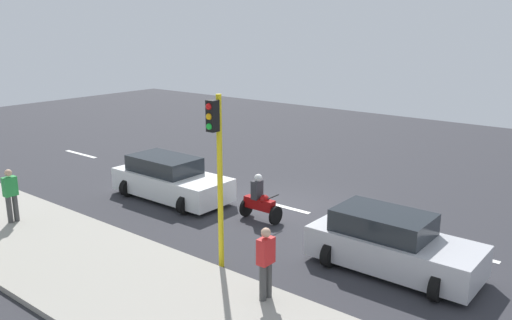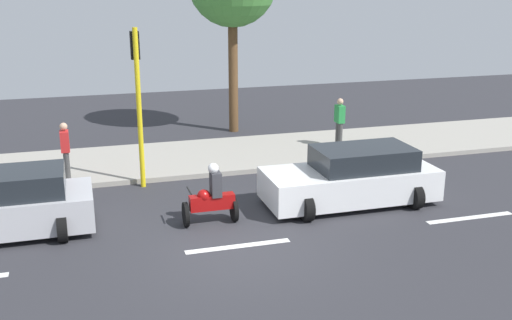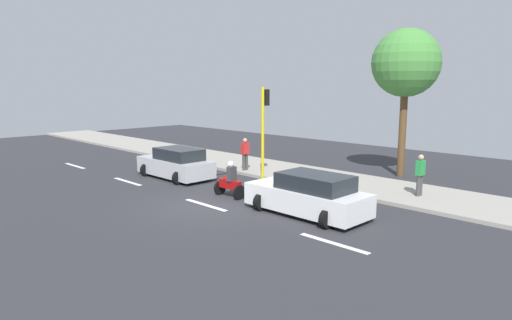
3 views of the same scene
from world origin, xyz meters
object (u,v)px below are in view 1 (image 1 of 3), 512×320
(car_silver, at_px, (391,244))
(pedestrian_near_signal, at_px, (266,261))
(car_white, at_px, (170,179))
(motorcycle, at_px, (260,201))
(pedestrian_by_tree, at_px, (11,194))
(traffic_light_corner, at_px, (217,158))

(car_silver, bearing_deg, pedestrian_near_signal, -23.12)
(car_white, xyz_separation_m, pedestrian_near_signal, (3.74, 7.25, 0.35))
(car_white, relative_size, motorcycle, 2.97)
(car_silver, bearing_deg, pedestrian_by_tree, -66.58)
(pedestrian_by_tree, bearing_deg, motorcycle, 132.69)
(pedestrian_near_signal, distance_m, traffic_light_corner, 2.88)
(pedestrian_near_signal, bearing_deg, pedestrian_by_tree, -82.62)
(motorcycle, xyz_separation_m, pedestrian_by_tree, (5.22, -5.66, 0.42))
(car_white, relative_size, pedestrian_by_tree, 2.69)
(pedestrian_by_tree, bearing_deg, car_white, 160.08)
(car_white, distance_m, pedestrian_near_signal, 8.16)
(motorcycle, distance_m, traffic_light_corner, 4.26)
(car_white, relative_size, traffic_light_corner, 1.01)
(car_silver, bearing_deg, motorcycle, -98.13)
(motorcycle, height_order, pedestrian_by_tree, pedestrian_by_tree)
(car_silver, xyz_separation_m, motorcycle, (-0.69, -4.80, -0.07))
(motorcycle, bearing_deg, car_silver, 81.87)
(traffic_light_corner, bearing_deg, car_white, -120.45)
(car_white, height_order, pedestrian_by_tree, pedestrian_by_tree)
(car_silver, distance_m, pedestrian_near_signal, 3.67)
(car_silver, height_order, motorcycle, motorcycle)
(motorcycle, bearing_deg, pedestrian_by_tree, -47.31)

